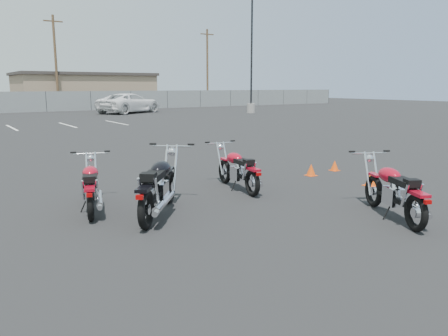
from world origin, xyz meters
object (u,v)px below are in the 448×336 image
motorcycle_second_black (159,186)px  motorcycle_third_red (238,170)px  white_van (129,98)px  motorcycle_front_red (91,187)px  motorcycle_rear_red (394,191)px

motorcycle_second_black → motorcycle_third_red: bearing=19.4°
white_van → motorcycle_front_red: bearing=129.2°
white_van → motorcycle_rear_red: bearing=138.5°
motorcycle_third_red → motorcycle_rear_red: size_ratio=0.97×
motorcycle_rear_red → white_van: size_ratio=0.30×
motorcycle_front_red → white_van: white_van is taller
motorcycle_rear_red → motorcycle_second_black: bearing=144.0°
motorcycle_front_red → motorcycle_rear_red: (4.25, -3.39, 0.03)m
motorcycle_front_red → motorcycle_third_red: 3.23m
motorcycle_third_red → motorcycle_second_black: bearing=-160.6°
motorcycle_third_red → motorcycle_rear_red: 3.40m
motorcycle_rear_red → white_van: 32.16m
motorcycle_front_red → white_van: (11.79, 27.86, 0.86)m
motorcycle_second_black → white_van: (10.88, 28.82, 0.78)m
motorcycle_front_red → motorcycle_second_black: (0.91, -0.96, 0.08)m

